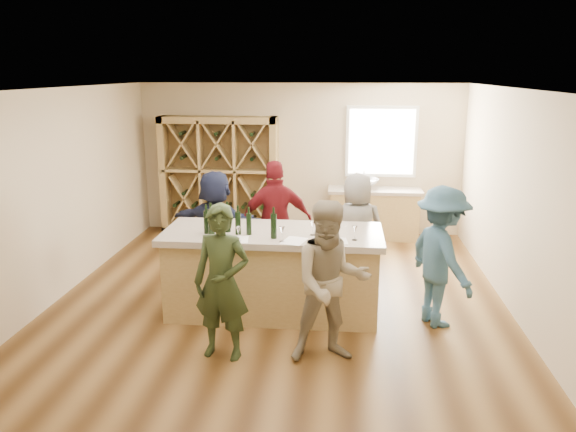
# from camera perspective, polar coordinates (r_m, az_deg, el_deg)

# --- Properties ---
(floor) EXTENTS (6.00, 7.00, 0.10)m
(floor) POSITION_cam_1_polar(r_m,az_deg,el_deg) (7.63, -0.91, -9.11)
(floor) COLOR brown
(floor) RESTS_ON ground
(ceiling) EXTENTS (6.00, 7.00, 0.10)m
(ceiling) POSITION_cam_1_polar(r_m,az_deg,el_deg) (6.99, -1.00, 13.21)
(ceiling) COLOR white
(ceiling) RESTS_ON ground
(wall_back) EXTENTS (6.00, 0.10, 2.80)m
(wall_back) POSITION_cam_1_polar(r_m,az_deg,el_deg) (10.65, 1.24, 5.84)
(wall_back) COLOR #CBB693
(wall_back) RESTS_ON ground
(wall_front) EXTENTS (6.00, 0.10, 2.80)m
(wall_front) POSITION_cam_1_polar(r_m,az_deg,el_deg) (3.85, -7.10, -10.40)
(wall_front) COLOR #CBB693
(wall_front) RESTS_ON ground
(wall_left) EXTENTS (0.10, 7.00, 2.80)m
(wall_left) POSITION_cam_1_polar(r_m,az_deg,el_deg) (8.11, -22.92, 1.91)
(wall_left) COLOR #CBB693
(wall_left) RESTS_ON ground
(wall_right) EXTENTS (0.10, 7.00, 2.80)m
(wall_right) POSITION_cam_1_polar(r_m,az_deg,el_deg) (7.48, 22.96, 0.91)
(wall_right) COLOR #CBB693
(wall_right) RESTS_ON ground
(window_frame) EXTENTS (1.30, 0.06, 1.30)m
(window_frame) POSITION_cam_1_polar(r_m,az_deg,el_deg) (10.51, 9.46, 7.46)
(window_frame) COLOR white
(window_frame) RESTS_ON wall_back
(window_pane) EXTENTS (1.18, 0.01, 1.18)m
(window_pane) POSITION_cam_1_polar(r_m,az_deg,el_deg) (10.48, 9.47, 7.43)
(window_pane) COLOR white
(window_pane) RESTS_ON wall_back
(wine_rack) EXTENTS (2.20, 0.45, 2.20)m
(wine_rack) POSITION_cam_1_polar(r_m,az_deg,el_deg) (10.65, -6.98, 4.09)
(wine_rack) COLOR #A6884F
(wine_rack) RESTS_ON floor
(back_counter_base) EXTENTS (1.60, 0.58, 0.86)m
(back_counter_base) POSITION_cam_1_polar(r_m,az_deg,el_deg) (10.49, 8.71, 0.12)
(back_counter_base) COLOR #A6884F
(back_counter_base) RESTS_ON floor
(back_counter_top) EXTENTS (1.70, 0.62, 0.06)m
(back_counter_top) POSITION_cam_1_polar(r_m,az_deg,el_deg) (10.38, 8.81, 2.58)
(back_counter_top) COLOR #A89B8A
(back_counter_top) RESTS_ON back_counter_base
(sink) EXTENTS (0.54, 0.54, 0.19)m
(sink) POSITION_cam_1_polar(r_m,az_deg,el_deg) (10.35, 7.73, 3.28)
(sink) COLOR silver
(sink) RESTS_ON back_counter_top
(faucet) EXTENTS (0.02, 0.02, 0.30)m
(faucet) POSITION_cam_1_polar(r_m,az_deg,el_deg) (10.51, 7.71, 3.77)
(faucet) COLOR silver
(faucet) RESTS_ON back_counter_top
(tasting_counter_base) EXTENTS (2.60, 1.00, 1.00)m
(tasting_counter_base) POSITION_cam_1_polar(r_m,az_deg,el_deg) (7.16, -1.53, -6.01)
(tasting_counter_base) COLOR #A6884F
(tasting_counter_base) RESTS_ON floor
(tasting_counter_top) EXTENTS (2.72, 1.12, 0.08)m
(tasting_counter_top) POSITION_cam_1_polar(r_m,az_deg,el_deg) (6.99, -1.56, -1.86)
(tasting_counter_top) COLOR #A89B8A
(tasting_counter_top) RESTS_ON tasting_counter_base
(wine_bottle_a) EXTENTS (0.08, 0.08, 0.28)m
(wine_bottle_a) POSITION_cam_1_polar(r_m,az_deg,el_deg) (6.92, -8.27, -0.62)
(wine_bottle_a) COLOR black
(wine_bottle_a) RESTS_ON tasting_counter_top
(wine_bottle_b) EXTENTS (0.08, 0.08, 0.32)m
(wine_bottle_b) POSITION_cam_1_polar(r_m,az_deg,el_deg) (6.81, -7.80, -0.66)
(wine_bottle_b) COLOR black
(wine_bottle_b) RESTS_ON tasting_counter_top
(wine_bottle_c) EXTENTS (0.08, 0.08, 0.30)m
(wine_bottle_c) POSITION_cam_1_polar(r_m,az_deg,el_deg) (6.95, -6.16, -0.39)
(wine_bottle_c) COLOR black
(wine_bottle_c) RESTS_ON tasting_counter_top
(wine_bottle_d) EXTENTS (0.07, 0.07, 0.28)m
(wine_bottle_d) POSITION_cam_1_polar(r_m,az_deg,el_deg) (6.83, -5.10, -0.72)
(wine_bottle_d) COLOR black
(wine_bottle_d) RESTS_ON tasting_counter_top
(wine_bottle_e) EXTENTS (0.09, 0.09, 0.27)m
(wine_bottle_e) POSITION_cam_1_polar(r_m,az_deg,el_deg) (6.82, -4.00, -0.81)
(wine_bottle_e) COLOR black
(wine_bottle_e) RESTS_ON tasting_counter_top
(wine_glass_a) EXTENTS (0.08, 0.08, 0.16)m
(wine_glass_a) POSITION_cam_1_polar(r_m,az_deg,el_deg) (6.57, -5.05, -1.88)
(wine_glass_a) COLOR white
(wine_glass_a) RESTS_ON tasting_counter_top
(wine_glass_b) EXTENTS (0.09, 0.09, 0.18)m
(wine_glass_b) POSITION_cam_1_polar(r_m,az_deg,el_deg) (6.52, -0.62, -1.87)
(wine_glass_b) COLOR white
(wine_glass_b) RESTS_ON tasting_counter_top
(wine_glass_c) EXTENTS (0.08, 0.08, 0.18)m
(wine_glass_c) POSITION_cam_1_polar(r_m,az_deg,el_deg) (6.44, 3.92, -2.14)
(wine_glass_c) COLOR white
(wine_glass_c) RESTS_ON tasting_counter_top
(wine_glass_d) EXTENTS (0.08, 0.08, 0.16)m
(wine_glass_d) POSITION_cam_1_polar(r_m,az_deg,el_deg) (6.79, 2.51, -1.29)
(wine_glass_d) COLOR white
(wine_glass_d) RESTS_ON tasting_counter_top
(wine_glass_e) EXTENTS (0.07, 0.07, 0.16)m
(wine_glass_e) POSITION_cam_1_polar(r_m,az_deg,el_deg) (6.63, 6.79, -1.79)
(wine_glass_e) COLOR white
(wine_glass_e) RESTS_ON tasting_counter_top
(tasting_menu_a) EXTENTS (0.25, 0.32, 0.00)m
(tasting_menu_a) POSITION_cam_1_polar(r_m,az_deg,el_deg) (6.66, -4.98, -2.38)
(tasting_menu_a) COLOR white
(tasting_menu_a) RESTS_ON tasting_counter_top
(tasting_menu_b) EXTENTS (0.33, 0.39, 0.00)m
(tasting_menu_b) POSITION_cam_1_polar(r_m,az_deg,el_deg) (6.58, 0.63, -2.54)
(tasting_menu_b) COLOR white
(tasting_menu_b) RESTS_ON tasting_counter_top
(tasting_menu_c) EXTENTS (0.23, 0.29, 0.00)m
(tasting_menu_c) POSITION_cam_1_polar(r_m,az_deg,el_deg) (6.60, 5.18, -2.54)
(tasting_menu_c) COLOR white
(tasting_menu_c) RESTS_ON tasting_counter_top
(person_near_left) EXTENTS (0.68, 0.54, 1.69)m
(person_near_left) POSITION_cam_1_polar(r_m,az_deg,el_deg) (6.00, -6.73, -6.73)
(person_near_left) COLOR #263319
(person_near_left) RESTS_ON floor
(person_near_right) EXTENTS (0.93, 0.64, 1.75)m
(person_near_right) POSITION_cam_1_polar(r_m,az_deg,el_deg) (5.91, 4.39, -6.75)
(person_near_right) COLOR gray
(person_near_right) RESTS_ON floor
(person_server) EXTENTS (0.93, 1.22, 1.72)m
(person_server) POSITION_cam_1_polar(r_m,az_deg,el_deg) (6.96, 15.28, -4.03)
(person_server) COLOR #335972
(person_server) RESTS_ON floor
(person_far_mid) EXTENTS (1.15, 0.78, 1.80)m
(person_far_mid) POSITION_cam_1_polar(r_m,az_deg,el_deg) (8.07, -1.21, -0.66)
(person_far_mid) COLOR #590F14
(person_far_mid) RESTS_ON floor
(person_far_right) EXTENTS (0.87, 0.64, 1.64)m
(person_far_right) POSITION_cam_1_polar(r_m,az_deg,el_deg) (8.02, 6.99, -1.43)
(person_far_right) COLOR slate
(person_far_right) RESTS_ON floor
(person_far_left) EXTENTS (1.61, 0.93, 1.64)m
(person_far_left) POSITION_cam_1_polar(r_m,az_deg,el_deg) (8.24, -7.31, -1.01)
(person_far_left) COLOR #191E38
(person_far_left) RESTS_ON floor
(wine_bottle_f) EXTENTS (0.07, 0.07, 0.30)m
(wine_bottle_f) POSITION_cam_1_polar(r_m,az_deg,el_deg) (6.65, -1.46, -1.03)
(wine_bottle_f) COLOR black
(wine_bottle_f) RESTS_ON tasting_counter_top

